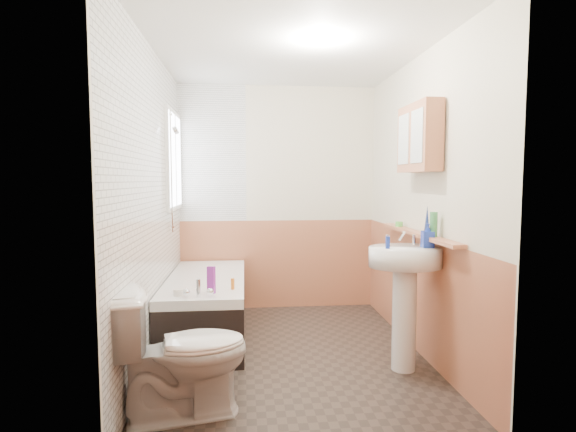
{
  "coord_description": "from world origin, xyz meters",
  "views": [
    {
      "loc": [
        -0.37,
        -3.65,
        1.46
      ],
      "look_at": [
        0.0,
        0.15,
        1.15
      ],
      "focal_mm": 28.0,
      "sensor_mm": 36.0,
      "label": 1
    }
  ],
  "objects_px": {
    "bathtub": "(207,305)",
    "pine_shelf": "(417,234)",
    "toilet": "(182,353)",
    "medicine_cabinet": "(419,138)",
    "sink": "(405,283)"
  },
  "relations": [
    {
      "from": "bathtub",
      "to": "pine_shelf",
      "type": "height_order",
      "value": "pine_shelf"
    },
    {
      "from": "pine_shelf",
      "to": "toilet",
      "type": "bearing_deg",
      "value": -155.5
    },
    {
      "from": "bathtub",
      "to": "medicine_cabinet",
      "type": "bearing_deg",
      "value": -21.96
    },
    {
      "from": "pine_shelf",
      "to": "sink",
      "type": "bearing_deg",
      "value": -124.52
    },
    {
      "from": "toilet",
      "to": "medicine_cabinet",
      "type": "height_order",
      "value": "medicine_cabinet"
    },
    {
      "from": "bathtub",
      "to": "sink",
      "type": "distance_m",
      "value": 1.86
    },
    {
      "from": "bathtub",
      "to": "toilet",
      "type": "relative_size",
      "value": 2.04
    },
    {
      "from": "bathtub",
      "to": "pine_shelf",
      "type": "bearing_deg",
      "value": -19.76
    },
    {
      "from": "medicine_cabinet",
      "to": "sink",
      "type": "bearing_deg",
      "value": -127.55
    },
    {
      "from": "bathtub",
      "to": "toilet",
      "type": "bearing_deg",
      "value": -91.18
    },
    {
      "from": "bathtub",
      "to": "medicine_cabinet",
      "type": "height_order",
      "value": "medicine_cabinet"
    },
    {
      "from": "medicine_cabinet",
      "to": "toilet",
      "type": "bearing_deg",
      "value": -156.97
    },
    {
      "from": "pine_shelf",
      "to": "medicine_cabinet",
      "type": "xyz_separation_m",
      "value": [
        -0.03,
        -0.07,
        0.77
      ]
    },
    {
      "from": "toilet",
      "to": "medicine_cabinet",
      "type": "bearing_deg",
      "value": -79.13
    },
    {
      "from": "toilet",
      "to": "medicine_cabinet",
      "type": "relative_size",
      "value": 1.36
    }
  ]
}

